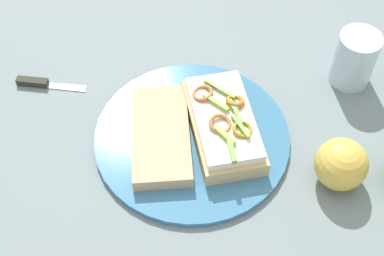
% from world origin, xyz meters
% --- Properties ---
extents(ground_plane, '(2.00, 2.00, 0.00)m').
position_xyz_m(ground_plane, '(0.00, 0.00, 0.00)').
color(ground_plane, slate).
rests_on(ground_plane, ground).
extents(plate, '(0.30, 0.30, 0.01)m').
position_xyz_m(plate, '(0.00, 0.00, 0.01)').
color(plate, teal).
rests_on(plate, ground_plane).
extents(sandwich, '(0.18, 0.10, 0.05)m').
position_xyz_m(sandwich, '(-0.00, 0.05, 0.03)').
color(sandwich, tan).
rests_on(sandwich, plate).
extents(bread_slice_side, '(0.18, 0.10, 0.02)m').
position_xyz_m(bread_slice_side, '(0.00, -0.05, 0.02)').
color(bread_slice_side, tan).
rests_on(bread_slice_side, plate).
extents(apple_2, '(0.10, 0.10, 0.08)m').
position_xyz_m(apple_2, '(0.10, 0.20, 0.04)').
color(apple_2, gold).
rests_on(apple_2, ground_plane).
extents(drinking_glass, '(0.07, 0.07, 0.09)m').
position_xyz_m(drinking_glass, '(-0.08, 0.28, 0.05)').
color(drinking_glass, silver).
rests_on(drinking_glass, ground_plane).
extents(knife, '(0.04, 0.11, 0.01)m').
position_xyz_m(knife, '(-0.15, -0.23, 0.00)').
color(knife, silver).
rests_on(knife, ground_plane).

